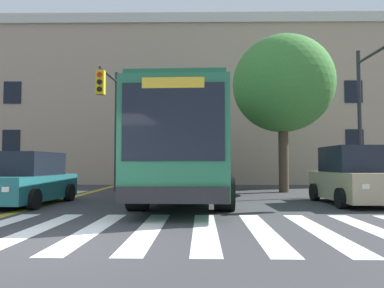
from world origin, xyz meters
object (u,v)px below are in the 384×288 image
traffic_light_overhead (110,109)px  car_tan_far_lane (354,178)px  street_tree_curbside_large (283,84)px  car_black_behind_bus (196,167)px  traffic_light_near_corner (375,93)px  city_bus (189,148)px  car_teal_near_lane (26,180)px

traffic_light_overhead → car_tan_far_lane: bearing=-26.9°
street_tree_curbside_large → car_black_behind_bus: bearing=117.5°
traffic_light_near_corner → city_bus: bearing=179.3°
city_bus → car_tan_far_lane: (5.39, -1.98, -1.04)m
city_bus → traffic_light_near_corner: traffic_light_near_corner is taller
car_tan_far_lane → traffic_light_near_corner: size_ratio=0.64×
car_teal_near_lane → traffic_light_overhead: bearing=72.8°
city_bus → car_teal_near_lane: (-5.12, -2.29, -1.13)m
car_tan_far_lane → car_black_behind_bus: bearing=111.9°
traffic_light_overhead → street_tree_curbside_large: (7.90, 0.49, 1.21)m
car_tan_far_lane → city_bus: bearing=159.8°
city_bus → car_black_behind_bus: 10.81m
traffic_light_near_corner → street_tree_curbside_large: street_tree_curbside_large is taller
traffic_light_near_corner → traffic_light_overhead: 10.99m
traffic_light_overhead → car_teal_near_lane: bearing=-107.2°
car_black_behind_bus → traffic_light_near_corner: size_ratio=0.83×
car_black_behind_bus → car_tan_far_lane: bearing=-68.1°
car_teal_near_lane → car_tan_far_lane: (10.51, 0.30, 0.08)m
city_bus → traffic_light_near_corner: bearing=-0.7°
street_tree_curbside_large → car_tan_far_lane: bearing=-77.7°
city_bus → traffic_light_overhead: 4.82m
city_bus → car_teal_near_lane: bearing=-155.9°
street_tree_curbside_large → traffic_light_overhead: bearing=-176.5°
city_bus → car_teal_near_lane: size_ratio=2.95×
traffic_light_near_corner → car_black_behind_bus: bearing=122.0°
traffic_light_near_corner → street_tree_curbside_large: bearing=131.2°
street_tree_curbside_large → city_bus: bearing=-144.4°
traffic_light_near_corner → car_teal_near_lane: bearing=-169.7°
car_teal_near_lane → car_black_behind_bus: car_black_behind_bus is taller
car_teal_near_lane → traffic_light_near_corner: bearing=10.3°
car_tan_far_lane → car_black_behind_bus: car_black_behind_bus is taller
city_bus → street_tree_curbside_large: (4.29, 3.07, 3.09)m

